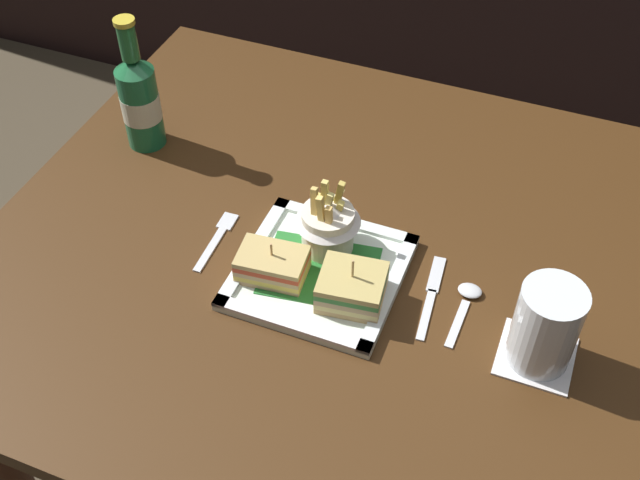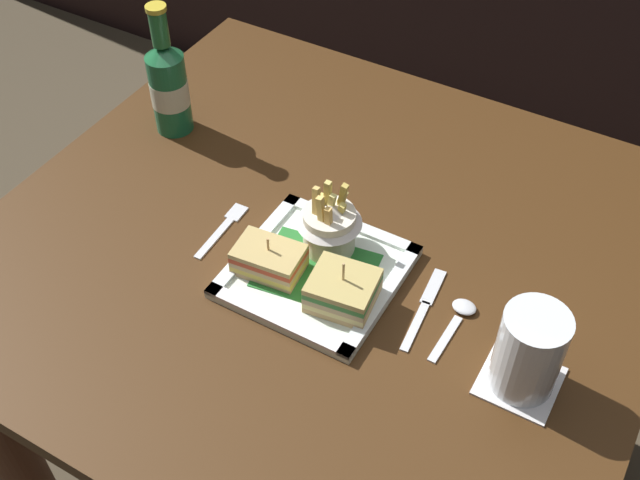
{
  "view_description": "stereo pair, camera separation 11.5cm",
  "coord_description": "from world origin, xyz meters",
  "px_view_note": "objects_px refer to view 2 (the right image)",
  "views": [
    {
      "loc": [
        0.31,
        -0.77,
        1.61
      ],
      "look_at": [
        0.01,
        -0.03,
        0.79
      ],
      "focal_mm": 43.96,
      "sensor_mm": 36.0,
      "label": 1
    },
    {
      "loc": [
        0.41,
        -0.72,
        1.61
      ],
      "look_at": [
        0.01,
        -0.03,
        0.79
      ],
      "focal_mm": 43.96,
      "sensor_mm": 36.0,
      "label": 2
    }
  ],
  "objects_px": {
    "sandwich_half_right": "(343,290)",
    "dining_table": "(323,314)",
    "square_plate": "(317,272)",
    "spoon": "(460,315)",
    "knife": "(426,304)",
    "sandwich_half_left": "(269,260)",
    "water_glass": "(528,355)",
    "fork": "(224,227)",
    "fries_cup": "(329,223)",
    "beer_bottle": "(169,85)"
  },
  "relations": [
    {
      "from": "knife",
      "to": "spoon",
      "type": "bearing_deg",
      "value": 4.01
    },
    {
      "from": "dining_table",
      "to": "spoon",
      "type": "relative_size",
      "value": 8.37
    },
    {
      "from": "beer_bottle",
      "to": "spoon",
      "type": "xyz_separation_m",
      "value": [
        0.61,
        -0.15,
        -0.09
      ]
    },
    {
      "from": "water_glass",
      "to": "dining_table",
      "type": "bearing_deg",
      "value": 165.11
    },
    {
      "from": "square_plate",
      "to": "sandwich_half_left",
      "type": "distance_m",
      "value": 0.07
    },
    {
      "from": "beer_bottle",
      "to": "water_glass",
      "type": "bearing_deg",
      "value": -16.24
    },
    {
      "from": "dining_table",
      "to": "sandwich_half_right",
      "type": "relative_size",
      "value": 10.05
    },
    {
      "from": "dining_table",
      "to": "fries_cup",
      "type": "bearing_deg",
      "value": -36.31
    },
    {
      "from": "sandwich_half_right",
      "to": "dining_table",
      "type": "bearing_deg",
      "value": 131.86
    },
    {
      "from": "dining_table",
      "to": "fries_cup",
      "type": "distance_m",
      "value": 0.24
    },
    {
      "from": "fries_cup",
      "to": "beer_bottle",
      "type": "relative_size",
      "value": 0.49
    },
    {
      "from": "spoon",
      "to": "knife",
      "type": "bearing_deg",
      "value": -175.99
    },
    {
      "from": "dining_table",
      "to": "water_glass",
      "type": "distance_m",
      "value": 0.43
    },
    {
      "from": "square_plate",
      "to": "fries_cup",
      "type": "relative_size",
      "value": 2.02
    },
    {
      "from": "sandwich_half_right",
      "to": "spoon",
      "type": "bearing_deg",
      "value": 22.81
    },
    {
      "from": "square_plate",
      "to": "fork",
      "type": "xyz_separation_m",
      "value": [
        -0.18,
        0.01,
        -0.01
      ]
    },
    {
      "from": "sandwich_half_right",
      "to": "sandwich_half_left",
      "type": "bearing_deg",
      "value": 180.0
    },
    {
      "from": "beer_bottle",
      "to": "water_glass",
      "type": "height_order",
      "value": "beer_bottle"
    },
    {
      "from": "sandwich_half_left",
      "to": "water_glass",
      "type": "bearing_deg",
      "value": 0.39
    },
    {
      "from": "spoon",
      "to": "fork",
      "type": "bearing_deg",
      "value": -177.19
    },
    {
      "from": "fork",
      "to": "fries_cup",
      "type": "bearing_deg",
      "value": 12.74
    },
    {
      "from": "sandwich_half_right",
      "to": "knife",
      "type": "height_order",
      "value": "sandwich_half_right"
    },
    {
      "from": "sandwich_half_left",
      "to": "water_glass",
      "type": "xyz_separation_m",
      "value": [
        0.39,
        0.0,
        0.03
      ]
    },
    {
      "from": "sandwich_half_right",
      "to": "knife",
      "type": "xyz_separation_m",
      "value": [
        0.1,
        0.06,
        -0.03
      ]
    },
    {
      "from": "beer_bottle",
      "to": "fork",
      "type": "xyz_separation_m",
      "value": [
        0.22,
        -0.17,
        -0.09
      ]
    },
    {
      "from": "water_glass",
      "to": "spoon",
      "type": "xyz_separation_m",
      "value": [
        -0.11,
        0.06,
        -0.06
      ]
    },
    {
      "from": "square_plate",
      "to": "spoon",
      "type": "distance_m",
      "value": 0.22
    },
    {
      "from": "spoon",
      "to": "water_glass",
      "type": "bearing_deg",
      "value": -29.12
    },
    {
      "from": "sandwich_half_left",
      "to": "sandwich_half_right",
      "type": "xyz_separation_m",
      "value": [
        0.12,
        0.0,
        0.0
      ]
    },
    {
      "from": "square_plate",
      "to": "spoon",
      "type": "height_order",
      "value": "square_plate"
    },
    {
      "from": "sandwich_half_left",
      "to": "sandwich_half_right",
      "type": "distance_m",
      "value": 0.12
    },
    {
      "from": "beer_bottle",
      "to": "spoon",
      "type": "height_order",
      "value": "beer_bottle"
    },
    {
      "from": "square_plate",
      "to": "spoon",
      "type": "xyz_separation_m",
      "value": [
        0.21,
        0.03,
        -0.0
      ]
    },
    {
      "from": "beer_bottle",
      "to": "square_plate",
      "type": "bearing_deg",
      "value": -24.48
    },
    {
      "from": "sandwich_half_left",
      "to": "beer_bottle",
      "type": "relative_size",
      "value": 0.44
    },
    {
      "from": "sandwich_half_right",
      "to": "fork",
      "type": "xyz_separation_m",
      "value": [
        -0.24,
        0.05,
        -0.03
      ]
    },
    {
      "from": "dining_table",
      "to": "water_glass",
      "type": "relative_size",
      "value": 7.88
    },
    {
      "from": "water_glass",
      "to": "fork",
      "type": "distance_m",
      "value": 0.5
    },
    {
      "from": "fries_cup",
      "to": "water_glass",
      "type": "height_order",
      "value": "water_glass"
    },
    {
      "from": "sandwich_half_left",
      "to": "sandwich_half_right",
      "type": "bearing_deg",
      "value": 0.0
    },
    {
      "from": "dining_table",
      "to": "knife",
      "type": "relative_size",
      "value": 6.11
    },
    {
      "from": "sandwich_half_right",
      "to": "water_glass",
      "type": "xyz_separation_m",
      "value": [
        0.26,
        0.0,
        0.03
      ]
    },
    {
      "from": "sandwich_half_left",
      "to": "knife",
      "type": "relative_size",
      "value": 0.63
    },
    {
      "from": "dining_table",
      "to": "water_glass",
      "type": "height_order",
      "value": "water_glass"
    },
    {
      "from": "square_plate",
      "to": "knife",
      "type": "height_order",
      "value": "square_plate"
    },
    {
      "from": "dining_table",
      "to": "sandwich_half_left",
      "type": "height_order",
      "value": "sandwich_half_left"
    },
    {
      "from": "beer_bottle",
      "to": "fries_cup",
      "type": "bearing_deg",
      "value": -18.42
    },
    {
      "from": "fork",
      "to": "knife",
      "type": "distance_m",
      "value": 0.34
    },
    {
      "from": "dining_table",
      "to": "sandwich_half_right",
      "type": "xyz_separation_m",
      "value": [
        0.09,
        -0.1,
        0.21
      ]
    },
    {
      "from": "sandwich_half_right",
      "to": "spoon",
      "type": "xyz_separation_m",
      "value": [
        0.15,
        0.06,
        -0.03
      ]
    }
  ]
}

